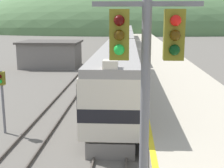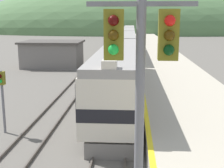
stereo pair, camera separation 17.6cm
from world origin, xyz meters
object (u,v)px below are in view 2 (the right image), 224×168
(express_train_lead_car, at_px, (119,73))
(carriage_third, at_px, (128,38))
(carriage_fourth, at_px, (129,33))
(signal_post_siding, at_px, (2,88))
(carriage_second, at_px, (126,47))
(signal_mast_main, at_px, (140,84))

(express_train_lead_car, xyz_separation_m, carriage_third, (0.00, 42.36, -0.01))
(carriage_fourth, height_order, signal_post_siding, carriage_fourth)
(carriage_second, relative_size, signal_mast_main, 2.75)
(express_train_lead_car, height_order, carriage_fourth, express_train_lead_car)
(signal_mast_main, height_order, signal_post_siding, signal_mast_main)
(signal_post_siding, bearing_deg, carriage_second, 78.05)
(signal_mast_main, bearing_deg, carriage_second, 91.74)
(carriage_second, distance_m, carriage_third, 21.04)
(carriage_second, bearing_deg, carriage_fourth, 90.00)
(express_train_lead_car, height_order, signal_mast_main, signal_mast_main)
(carriage_third, height_order, signal_post_siding, carriage_third)
(express_train_lead_car, height_order, carriage_third, express_train_lead_car)
(carriage_third, bearing_deg, carriage_fourth, 90.00)
(carriage_fourth, xyz_separation_m, signal_post_siding, (-5.96, -70.23, 0.29))
(carriage_second, relative_size, carriage_third, 1.00)
(carriage_third, bearing_deg, signal_post_siding, -96.91)
(express_train_lead_car, distance_m, carriage_second, 21.32)
(carriage_fourth, bearing_deg, carriage_second, -90.00)
(carriage_second, height_order, carriage_fourth, same)
(signal_post_siding, bearing_deg, signal_mast_main, -52.93)
(carriage_fourth, relative_size, signal_mast_main, 2.75)
(carriage_third, xyz_separation_m, signal_post_siding, (-5.96, -49.19, 0.29))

